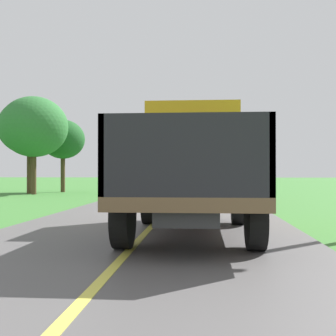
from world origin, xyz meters
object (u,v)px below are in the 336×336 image
object	(u,v)px
banana_truck_far	(192,168)
roadside_tree_far_left	(34,127)
roadside_tree_mid_right	(29,127)
banana_truck_near	(192,164)
roadside_tree_near_left	(63,140)

from	to	relation	value
banana_truck_far	roadside_tree_far_left	distance (m)	9.87
roadside_tree_mid_right	banana_truck_near	bearing A→B (deg)	-57.78
banana_truck_near	roadside_tree_far_left	xyz separation A→B (m)	(-9.46, 15.15, 2.42)
banana_truck_far	roadside_tree_near_left	size ratio (longest dim) A/B	1.25
banana_truck_near	banana_truck_far	size ratio (longest dim) A/B	1.00
roadside_tree_near_left	banana_truck_far	bearing A→B (deg)	-34.05
roadside_tree_mid_right	roadside_tree_far_left	world-z (taller)	roadside_tree_far_left
banana_truck_near	roadside_tree_near_left	world-z (taller)	roadside_tree_near_left
banana_truck_near	roadside_tree_near_left	bearing A→B (deg)	115.72
roadside_tree_mid_right	roadside_tree_far_left	bearing A→B (deg)	-53.96
roadside_tree_far_left	roadside_tree_mid_right	bearing A→B (deg)	126.04
banana_truck_near	roadside_tree_near_left	xyz separation A→B (m)	(-8.71, 18.08, 1.90)
roadside_tree_near_left	roadside_tree_far_left	size ratio (longest dim) A/B	0.82
banana_truck_near	roadside_tree_mid_right	distance (m)	19.09
roadside_tree_near_left	roadside_tree_far_left	distance (m)	3.07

